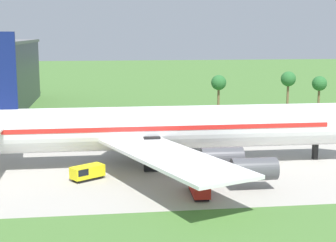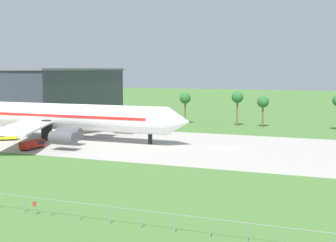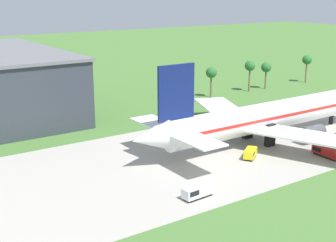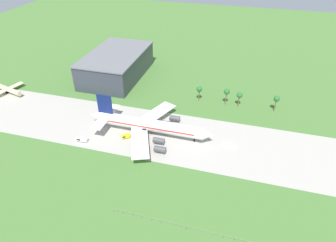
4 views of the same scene
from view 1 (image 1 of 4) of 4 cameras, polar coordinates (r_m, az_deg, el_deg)
The scene contains 4 objects.
jet_airliner at distance 78.02m, azimuth -0.94°, elevation -0.79°, with size 69.81×55.31×20.15m.
baggage_tug at distance 64.96m, azimuth 3.38°, elevation -7.21°, with size 2.27×6.57×1.88m.
fuel_truck at distance 71.67m, azimuth -9.04°, elevation -5.64°, with size 4.93×4.24×1.99m.
palm_tree_row at distance 129.33m, azimuth 15.30°, elevation 4.22°, with size 50.27×3.60×10.82m.
Camera 1 is at (-51.94, -77.19, 19.99)m, focal length 55.00 mm.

